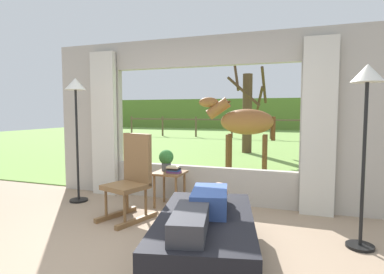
# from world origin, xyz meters

# --- Properties ---
(ground_plane) EXTENTS (12.00, 12.00, 0.00)m
(ground_plane) POSITION_xyz_m (0.00, 0.00, 0.00)
(ground_plane) COLOR gray
(back_wall_with_window) EXTENTS (5.20, 0.12, 2.55)m
(back_wall_with_window) POSITION_xyz_m (0.00, 2.26, 1.25)
(back_wall_with_window) COLOR #ADA599
(back_wall_with_window) RESTS_ON ground_plane
(curtain_panel_left) EXTENTS (0.44, 0.10, 2.40)m
(curtain_panel_left) POSITION_xyz_m (-1.69, 2.12, 1.20)
(curtain_panel_left) COLOR beige
(curtain_panel_left) RESTS_ON ground_plane
(curtain_panel_right) EXTENTS (0.44, 0.10, 2.40)m
(curtain_panel_right) POSITION_xyz_m (1.69, 2.12, 1.20)
(curtain_panel_right) COLOR beige
(curtain_panel_right) RESTS_ON ground_plane
(outdoor_pasture_lawn) EXTENTS (36.00, 21.68, 0.02)m
(outdoor_pasture_lawn) POSITION_xyz_m (0.00, 13.16, 0.01)
(outdoor_pasture_lawn) COLOR #759E47
(outdoor_pasture_lawn) RESTS_ON ground_plane
(distant_hill_ridge) EXTENTS (36.00, 2.00, 2.40)m
(distant_hill_ridge) POSITION_xyz_m (0.00, 23.00, 1.20)
(distant_hill_ridge) COLOR olive
(distant_hill_ridge) RESTS_ON ground_plane
(recliner_sofa) EXTENTS (1.25, 1.85, 0.42)m
(recliner_sofa) POSITION_xyz_m (0.63, 0.39, 0.22)
(recliner_sofa) COLOR black
(recliner_sofa) RESTS_ON ground_plane
(reclining_person) EXTENTS (0.46, 1.43, 0.22)m
(reclining_person) POSITION_xyz_m (0.63, 0.34, 0.52)
(reclining_person) COLOR #334C8C
(reclining_person) RESTS_ON recliner_sofa
(rocking_chair) EXTENTS (0.64, 0.79, 1.12)m
(rocking_chair) POSITION_xyz_m (-0.63, 1.19, 0.55)
(rocking_chair) COLOR brown
(rocking_chair) RESTS_ON ground_plane
(side_table) EXTENTS (0.44, 0.44, 0.52)m
(side_table) POSITION_xyz_m (-0.36, 1.82, 0.43)
(side_table) COLOR brown
(side_table) RESTS_ON ground_plane
(potted_plant) EXTENTS (0.22, 0.22, 0.32)m
(potted_plant) POSITION_xyz_m (-0.44, 1.88, 0.70)
(potted_plant) COLOR #4C5156
(potted_plant) RESTS_ON side_table
(book_stack) EXTENTS (0.20, 0.17, 0.10)m
(book_stack) POSITION_xyz_m (-0.27, 1.76, 0.57)
(book_stack) COLOR #59336B
(book_stack) RESTS_ON side_table
(floor_lamp_left) EXTENTS (0.32, 0.32, 1.92)m
(floor_lamp_left) POSITION_xyz_m (-1.82, 1.59, 1.55)
(floor_lamp_left) COLOR black
(floor_lamp_left) RESTS_ON ground_plane
(floor_lamp_right) EXTENTS (0.32, 0.32, 1.89)m
(floor_lamp_right) POSITION_xyz_m (2.08, 1.15, 1.52)
(floor_lamp_right) COLOR black
(floor_lamp_right) RESTS_ON ground_plane
(horse) EXTENTS (1.82, 0.65, 1.73)m
(horse) POSITION_xyz_m (0.17, 4.96, 1.16)
(horse) COLOR brown
(horse) RESTS_ON outdoor_pasture_lawn
(pasture_tree) EXTENTS (1.19, 1.20, 2.98)m
(pasture_tree) POSITION_xyz_m (-0.24, 8.18, 1.45)
(pasture_tree) COLOR #4C3823
(pasture_tree) RESTS_ON outdoor_pasture_lawn
(pasture_fence_line) EXTENTS (16.10, 0.10, 1.10)m
(pasture_fence_line) POSITION_xyz_m (0.00, 13.93, 0.74)
(pasture_fence_line) COLOR brown
(pasture_fence_line) RESTS_ON outdoor_pasture_lawn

